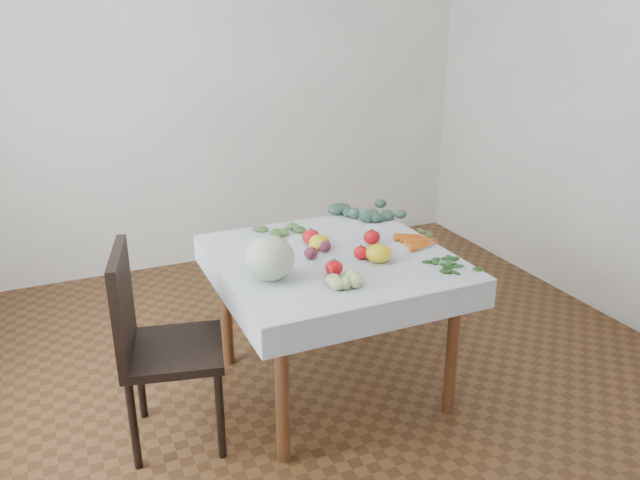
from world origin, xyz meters
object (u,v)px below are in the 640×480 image
at_px(heirloom_back, 319,242).
at_px(table, 332,274).
at_px(cabbage, 270,258).
at_px(chair, 152,336).
at_px(carrot_bunch, 418,240).

bearing_deg(heirloom_back, table, -75.20).
bearing_deg(table, cabbage, -159.57).
distance_m(chair, heirloom_back, 0.93).
relative_size(chair, carrot_bunch, 4.19).
height_order(table, chair, chair).
distance_m(chair, cabbage, 0.62).
distance_m(cabbage, carrot_bunch, 0.87).
xyz_separation_m(chair, cabbage, (0.54, -0.07, 0.31)).
bearing_deg(heirloom_back, cabbage, -145.75).
xyz_separation_m(table, carrot_bunch, (0.48, -0.03, 0.12)).
bearing_deg(table, heirloom_back, 104.80).
xyz_separation_m(table, chair, (-0.91, -0.07, -0.11)).
relative_size(cabbage, heirloom_back, 2.06).
bearing_deg(cabbage, chair, 172.35).
height_order(cabbage, heirloom_back, cabbage).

